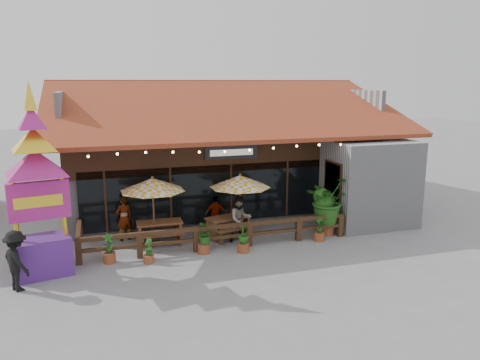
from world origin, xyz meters
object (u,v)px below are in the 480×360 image
object	(u,v)px
umbrella_right	(240,182)
thai_sign_tower	(36,168)
picnic_table_right	(228,223)
pedestrian	(16,261)
umbrella_left	(153,185)
picnic_table_left	(160,228)
tropical_plant	(327,201)

from	to	relation	value
umbrella_right	thai_sign_tower	size ratio (longest dim) A/B	0.48
picnic_table_right	pedestrian	world-z (taller)	pedestrian
umbrella_left	umbrella_right	size ratio (longest dim) A/B	1.02
picnic_table_left	umbrella_right	bearing A→B (deg)	-4.32
picnic_table_left	thai_sign_tower	distance (m)	5.22
picnic_table_right	pedestrian	distance (m)	7.72
umbrella_left	thai_sign_tower	size ratio (longest dim) A/B	0.49
picnic_table_left	tropical_plant	distance (m)	6.64
picnic_table_left	thai_sign_tower	size ratio (longest dim) A/B	0.27
thai_sign_tower	umbrella_left	bearing A→B (deg)	26.37
thai_sign_tower	pedestrian	size ratio (longest dim) A/B	3.60
picnic_table_left	pedestrian	size ratio (longest dim) A/B	0.96
picnic_table_right	pedestrian	size ratio (longest dim) A/B	1.12
picnic_table_left	picnic_table_right	distance (m)	2.65
umbrella_right	thai_sign_tower	xyz separation A→B (m)	(-7.03, -1.66, 1.23)
umbrella_right	picnic_table_right	distance (m)	1.73
thai_sign_tower	pedestrian	distance (m)	2.81
umbrella_left	thai_sign_tower	bearing A→B (deg)	-153.63
umbrella_left	umbrella_right	distance (m)	3.34
umbrella_right	pedestrian	bearing A→B (deg)	-160.52
umbrella_left	picnic_table_left	size ratio (longest dim) A/B	1.81
picnic_table_left	thai_sign_tower	xyz separation A→B (m)	(-3.91, -1.90, 2.89)
umbrella_left	thai_sign_tower	world-z (taller)	thai_sign_tower
thai_sign_tower	tropical_plant	bearing A→B (deg)	4.92
umbrella_left	picnic_table_right	xyz separation A→B (m)	(2.86, -0.07, -1.72)
picnic_table_right	thai_sign_tower	bearing A→B (deg)	-164.95
umbrella_left	umbrella_right	bearing A→B (deg)	-2.91
umbrella_right	tropical_plant	world-z (taller)	umbrella_right
umbrella_right	picnic_table_right	size ratio (longest dim) A/B	1.52
picnic_table_right	tropical_plant	world-z (taller)	tropical_plant
tropical_plant	picnic_table_left	bearing A→B (deg)	171.24
umbrella_left	picnic_table_left	distance (m)	1.73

